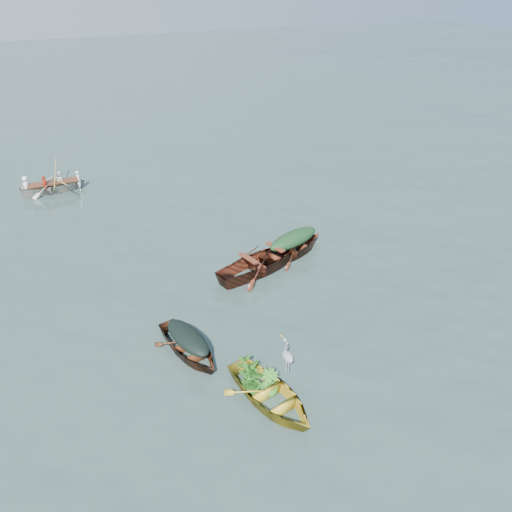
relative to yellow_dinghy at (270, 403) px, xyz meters
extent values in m
plane|color=#314541|center=(1.75, 2.28, 0.00)|extent=(140.00, 140.00, 0.00)
imported|color=gold|center=(0.00, 0.00, 0.00)|extent=(2.13, 3.54, 0.90)
imported|color=#532513|center=(-1.14, 2.46, 0.00)|extent=(1.83, 3.40, 0.78)
imported|color=#501D12|center=(3.85, 5.75, 0.00)|extent=(4.13, 2.35, 0.89)
imported|color=maroon|center=(2.42, 5.30, 0.00)|extent=(4.96, 2.56, 1.13)
imported|color=beige|center=(-3.00, 15.39, 0.00)|extent=(3.94, 1.21, 0.92)
ellipsoid|color=black|center=(-1.14, 2.46, 0.59)|extent=(1.01, 1.87, 0.40)
ellipsoid|color=#17381A|center=(3.85, 5.75, 0.71)|extent=(2.27, 1.29, 0.52)
imported|color=#2A6219|center=(-0.10, 0.54, 0.75)|extent=(0.88, 1.03, 0.60)
imported|color=silver|center=(-3.00, 15.39, 0.84)|extent=(2.76, 1.08, 0.76)
camera|label=1|loc=(-3.93, -7.35, 8.84)|focal=35.00mm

